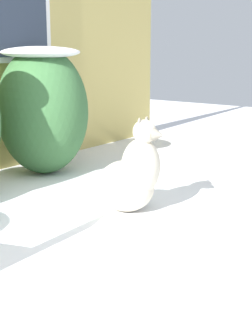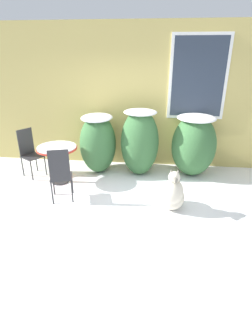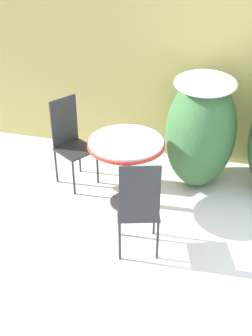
% 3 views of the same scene
% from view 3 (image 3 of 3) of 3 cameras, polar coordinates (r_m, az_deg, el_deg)
% --- Properties ---
extents(shrub_left, '(0.77, 0.94, 1.27)m').
position_cam_3_polar(shrub_left, '(4.71, 10.09, 5.15)').
color(shrub_left, '#386638').
rests_on(shrub_left, ground_plane).
extents(patio_table, '(0.79, 0.79, 0.77)m').
position_cam_3_polar(patio_table, '(4.26, 0.00, 2.31)').
color(patio_table, '#2D2D30').
rests_on(patio_table, ground_plane).
extents(patio_chair_near_table, '(0.52, 0.52, 1.00)m').
position_cam_3_polar(patio_chair_near_table, '(4.77, -7.51, 3.81)').
color(patio_chair_near_table, '#2D2D30').
rests_on(patio_chair_near_table, ground_plane).
extents(patio_chair_far_side, '(0.47, 0.47, 1.00)m').
position_cam_3_polar(patio_chair_far_side, '(3.68, 1.73, -5.19)').
color(patio_chair_far_side, '#2D2D30').
rests_on(patio_chair_far_side, ground_plane).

